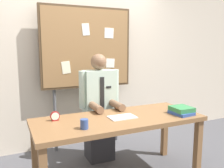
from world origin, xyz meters
name	(u,v)px	position (x,y,z in m)	size (l,w,h in m)	color
back_wall	(83,58)	(0.00, 1.25, 1.35)	(6.40, 0.08, 2.70)	beige
desk	(119,125)	(0.00, 0.00, 0.66)	(1.86, 0.75, 0.74)	brown
person	(99,111)	(0.00, 0.58, 0.66)	(0.55, 0.56, 1.43)	#2D2D33
bulletin_board	(87,49)	(0.00, 1.05, 1.48)	(1.35, 0.09, 2.08)	#4C3823
book_stack	(181,110)	(0.73, -0.18, 0.78)	(0.24, 0.26, 0.08)	#2D4C99
open_notebook	(122,117)	(0.03, -0.02, 0.75)	(0.29, 0.19, 0.01)	silver
desk_clock	(55,117)	(-0.66, 0.18, 0.79)	(0.10, 0.04, 0.10)	maroon
coffee_mug	(84,124)	(-0.46, -0.19, 0.79)	(0.08, 0.08, 0.09)	#334C8C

